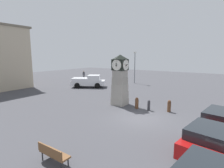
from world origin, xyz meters
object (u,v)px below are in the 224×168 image
at_px(bollard_far_row, 149,105).
at_px(car_near_tower, 211,140).
at_px(bollard_near_tower, 122,101).
at_px(pedestrian_near_bench, 84,74).
at_px(bollard_mid_row, 137,103).
at_px(car_by_building, 222,121).
at_px(street_lamp_far_side, 135,65).
at_px(pickup_truck, 88,81).
at_px(bench, 53,153).
at_px(bollard_end_row, 169,106).
at_px(clock_tower, 120,80).

xyz_separation_m(bollard_far_row, car_near_tower, (-4.96, -5.21, 0.29)).
bearing_deg(bollard_near_tower, pedestrian_near_bench, 53.58).
distance_m(bollard_mid_row, car_by_building, 6.85).
xyz_separation_m(pedestrian_near_bench, street_lamp_far_side, (1.06, -11.03, 2.23)).
xyz_separation_m(pickup_truck, bench, (-15.31, -11.68, -0.40)).
distance_m(bollard_mid_row, street_lamp_far_side, 15.10).
bearing_deg(pedestrian_near_bench, street_lamp_far_side, -84.52).
relative_size(bench, pedestrian_near_bench, 0.95).
xyz_separation_m(bollard_near_tower, car_by_building, (-1.48, -8.20, 0.31)).
xyz_separation_m(bollard_end_row, street_lamp_far_side, (12.42, 9.69, 2.66)).
xyz_separation_m(pickup_truck, street_lamp_far_side, (7.40, -4.05, 2.26)).
bearing_deg(bollard_end_row, bench, 168.68).
distance_m(bollard_far_row, bench, 9.69).
bearing_deg(car_by_building, pickup_truck, 67.58).
bearing_deg(car_near_tower, bench, 129.70).
xyz_separation_m(bollard_mid_row, pedestrian_near_bench, (12.07, 18.01, 0.43)).
bearing_deg(car_near_tower, bollard_end_row, 33.02).
distance_m(bollard_near_tower, pedestrian_near_bench, 20.49).
distance_m(bollard_far_row, bollard_end_row, 1.71).
bearing_deg(street_lamp_far_side, car_near_tower, -143.50).
bearing_deg(car_by_building, car_near_tower, 174.22).
bearing_deg(bollard_mid_row, bollard_end_row, -75.42).
relative_size(bollard_end_row, pickup_truck, 0.20).
xyz_separation_m(bollard_mid_row, bench, (-9.57, -0.66, 0.00)).
relative_size(bollard_far_row, car_by_building, 0.20).
distance_m(bench, pedestrian_near_bench, 28.59).
bearing_deg(pedestrian_near_bench, pickup_truck, -132.21).
xyz_separation_m(car_near_tower, car_by_building, (3.29, -0.33, -0.01)).
height_order(pickup_truck, street_lamp_far_side, street_lamp_far_side).
height_order(car_near_tower, pickup_truck, pickup_truck).
relative_size(pickup_truck, street_lamp_far_side, 0.98).
bearing_deg(clock_tower, pedestrian_near_bench, 53.63).
height_order(clock_tower, pickup_truck, clock_tower).
height_order(bollard_near_tower, car_by_building, car_by_building).
bearing_deg(bollard_far_row, bollard_end_row, -69.27).
bearing_deg(street_lamp_far_side, pickup_truck, 151.32).
distance_m(bollard_end_row, bench, 10.49).
bearing_deg(pickup_truck, bollard_far_row, -114.87).
distance_m(bollard_near_tower, pickup_truck, 11.15).
distance_m(car_near_tower, car_by_building, 3.31).
relative_size(car_by_building, pickup_truck, 0.87).
bearing_deg(clock_tower, pickup_truck, 58.85).
distance_m(clock_tower, bollard_far_row, 3.66).
relative_size(clock_tower, bollard_mid_row, 4.70).
distance_m(bollard_near_tower, bollard_mid_row, 1.53).
xyz_separation_m(bollard_end_row, pedestrian_near_bench, (11.36, 20.73, 0.44)).
bearing_deg(bollard_end_row, bollard_far_row, 110.73).
height_order(bollard_mid_row, bollard_far_row, bollard_mid_row).
distance_m(car_by_building, pedestrian_near_bench, 28.20).
xyz_separation_m(car_by_building, pedestrian_near_bench, (13.64, 24.68, 0.20)).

